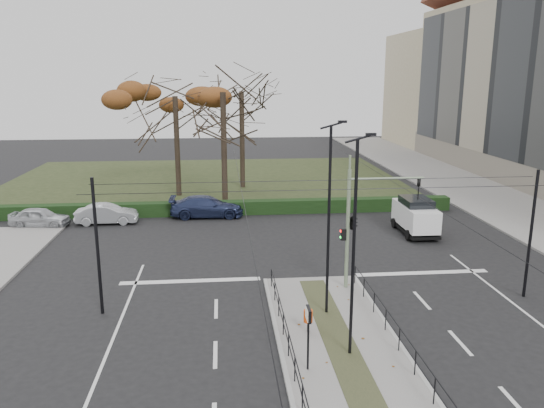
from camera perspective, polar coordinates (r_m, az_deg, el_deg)
The scene contains 19 objects.
ground at distance 22.61m, azimuth 6.23°, elevation -12.76°, with size 140.00×140.00×0.00m, color black.
median_island at distance 20.42m, azimuth 7.69°, elevation -15.65°, with size 4.40×15.00×0.14m, color slate.
sidewalk_east at distance 48.42m, azimuth 22.11°, elevation 0.69°, with size 8.00×90.00×0.14m, color slate.
park at distance 52.80m, azimuth -7.20°, elevation 2.56°, with size 38.00×26.00×0.10m, color #252E17.
hedge at distance 39.62m, azimuth -7.75°, elevation -0.46°, with size 38.00×1.00×1.00m, color black.
median_railing at distance 19.91m, azimuth 7.84°, elevation -13.51°, with size 4.14×13.24×0.92m.
catenary at distance 22.84m, azimuth 5.64°, elevation -3.25°, with size 20.00×34.00×6.00m.
traffic_light at distance 25.05m, azimuth 8.91°, elevation -1.71°, with size 3.93×2.19×5.72m.
litter_bin at distance 21.35m, azimuth 3.91°, elevation -11.97°, with size 0.36×0.36×0.93m.
info_panel at distance 18.38m, azimuth 3.93°, elevation -12.49°, with size 0.13×0.60×2.28m.
streetlamp_median_near at distance 18.70m, azimuth 8.83°, elevation -4.57°, with size 0.67×0.14×8.03m.
streetlamp_median_far at distance 21.91m, azimuth 6.17°, elevation -1.61°, with size 0.68×0.14×8.17m.
parked_car_first at distance 39.41m, azimuth -23.72°, elevation -1.31°, with size 1.59×3.96×1.35m, color #B0B3B8.
parked_car_second at distance 38.64m, azimuth -17.36°, elevation -1.03°, with size 1.47×4.20×1.38m, color #B0B3B8.
parked_car_third at distance 38.95m, azimuth -7.03°, elevation -0.27°, with size 2.16×5.30×1.54m, color #21294D.
white_van at distance 35.67m, azimuth 15.17°, elevation -1.16°, with size 2.08×4.44×2.37m.
rust_tree at distance 45.17m, azimuth -10.39°, elevation 11.33°, with size 9.39×9.39×10.97m.
bare_tree_center at distance 48.04m, azimuth -3.29°, elevation 11.26°, with size 7.78×7.78×11.48m.
bare_tree_near at distance 40.77m, azimuth -5.29°, elevation 10.99°, with size 6.53×6.53×11.66m.
Camera 1 is at (-4.29, -19.83, 9.98)m, focal length 35.00 mm.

